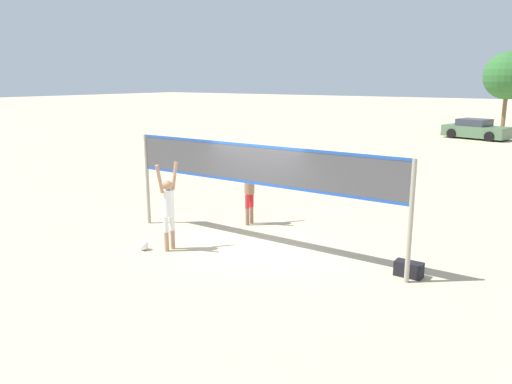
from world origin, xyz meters
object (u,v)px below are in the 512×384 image
Objects in this scene: volleyball_net at (256,172)px; player_spiker at (168,205)px; gear_bag at (409,269)px; player_blocker at (249,184)px; tree_left_cluster at (508,76)px; parked_car_near at (476,130)px; volleyball at (144,245)px.

player_spiker is (-1.57, -1.29, -0.75)m from volleyball_net.
volleyball_net reaches higher than gear_bag.
gear_bag is (3.57, 0.32, -1.68)m from volleyball_net.
volleyball_net is 2.09m from player_blocker.
gear_bag is at bearing -83.87° from tree_left_cluster.
player_blocker is 32.11m from tree_left_cluster.
gear_bag is 0.13× the size of parked_car_near.
tree_left_cluster is at bearing 89.98° from volleyball_net.
tree_left_cluster is (1.28, 31.94, 3.03)m from player_blocker.
player_blocker is 25.05m from parked_car_near.
player_blocker is 3.86× the size of gear_bag.
player_spiker is 27.85m from parked_car_near.
player_blocker is (0.30, 2.79, 0.04)m from player_spiker.
player_blocker reaches higher than volleyball.
player_blocker is 0.36× the size of tree_left_cluster.
volleyball is 0.41× the size of gear_bag.
parked_car_near is at bearing 86.88° from volleyball.
gear_bag is at bearing -72.57° from player_spiker.
gear_bag is (5.63, 1.97, 0.04)m from volleyball.
gear_bag is at bearing -67.31° from parked_car_near.
volleyball_net is 26.57m from parked_car_near.
volleyball is (-0.50, -0.36, -0.97)m from player_spiker.
parked_car_near is at bearing 98.88° from gear_bag.
player_spiker is 1.15m from volleyball.
player_spiker is 0.35× the size of tree_left_cluster.
player_blocker is 5.07m from gear_bag.
player_blocker is (-1.27, 1.50, -0.71)m from volleyball_net.
volleyball_net is 3.55× the size of player_spiker.
volleyball_net is at bearing 40.11° from player_blocker.
player_spiker reaches higher than volleyball.
volleyball_net is 33.52m from tree_left_cluster.
tree_left_cluster reaches higher than player_spiker.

